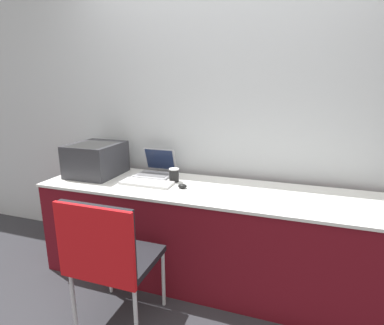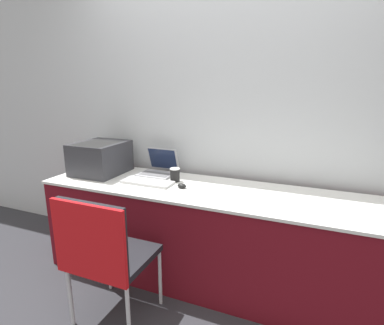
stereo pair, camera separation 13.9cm
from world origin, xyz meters
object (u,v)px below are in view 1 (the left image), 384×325
coffee_cup (174,175)px  external_keyboard (147,183)px  mouse (182,186)px  laptop_left (156,169)px  chair (107,252)px  printer (96,158)px

coffee_cup → external_keyboard: bearing=-143.5°
external_keyboard → mouse: size_ratio=5.94×
laptop_left → chair: bearing=-83.3°
printer → external_keyboard: size_ratio=1.06×
mouse → chair: size_ratio=0.08×
printer → laptop_left: 0.51m
printer → external_keyboard: 0.54m
external_keyboard → mouse: 0.29m
printer → coffee_cup: 0.70m
printer → laptop_left: printer is taller
external_keyboard → chair: (0.07, -0.64, -0.21)m
mouse → chair: 0.72m
mouse → external_keyboard: bearing=-179.7°
mouse → coffee_cup: bearing=132.7°
printer → coffee_cup: printer is taller
laptop_left → mouse: size_ratio=4.14×
external_keyboard → chair: bearing=-84.2°
chair → coffee_cup: bearing=82.0°
printer → mouse: 0.82m
laptop_left → mouse: (0.33, -0.25, -0.03)m
laptop_left → coffee_cup: laptop_left is taller
laptop_left → chair: 0.93m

